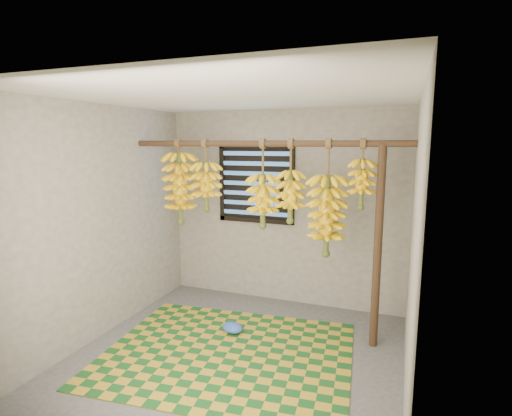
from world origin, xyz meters
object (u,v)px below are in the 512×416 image
at_px(banana_bunch_c, 263,201).
at_px(banana_bunch_d, 290,196).
at_px(support_post, 378,249).
at_px(woven_mat, 228,353).
at_px(banana_bunch_e, 327,216).
at_px(banana_bunch_f, 362,184).
at_px(plastic_bag, 232,328).
at_px(banana_bunch_a, 206,186).
at_px(banana_bunch_b, 180,188).

xyz_separation_m(banana_bunch_c, banana_bunch_d, (0.30, -0.00, 0.06)).
distance_m(support_post, woven_mat, 1.76).
relative_size(woven_mat, banana_bunch_e, 1.98).
height_order(banana_bunch_d, banana_bunch_e, same).
xyz_separation_m(banana_bunch_d, banana_bunch_f, (0.70, 0.00, 0.16)).
height_order(support_post, banana_bunch_c, banana_bunch_c).
relative_size(plastic_bag, banana_bunch_c, 0.26).
relative_size(banana_bunch_e, banana_bunch_f, 1.73).
bearing_deg(banana_bunch_d, banana_bunch_a, 180.00).
bearing_deg(banana_bunch_f, banana_bunch_e, 180.00).
height_order(banana_bunch_b, banana_bunch_c, same).
bearing_deg(banana_bunch_a, banana_bunch_c, 0.00).
bearing_deg(banana_bunch_d, banana_bunch_e, 0.00).
distance_m(banana_bunch_e, banana_bunch_f, 0.47).
bearing_deg(banana_bunch_e, woven_mat, -139.95).
bearing_deg(banana_bunch_c, support_post, -0.00).
bearing_deg(banana_bunch_b, support_post, 0.00).
xyz_separation_m(plastic_bag, banana_bunch_a, (-0.42, 0.27, 1.47)).
bearing_deg(banana_bunch_b, woven_mat, -37.06).
bearing_deg(banana_bunch_a, banana_bunch_e, 0.00).
bearing_deg(banana_bunch_b, banana_bunch_d, -0.00).
bearing_deg(banana_bunch_d, banana_bunch_c, 180.00).
bearing_deg(support_post, banana_bunch_d, -180.00).
relative_size(support_post, banana_bunch_e, 1.71).
relative_size(banana_bunch_a, banana_bunch_e, 0.67).
bearing_deg(banana_bunch_f, banana_bunch_a, 180.00).
relative_size(woven_mat, banana_bunch_a, 2.95).
bearing_deg(woven_mat, banana_bunch_b, 142.94).
height_order(support_post, banana_bunch_f, banana_bunch_f).
xyz_separation_m(plastic_bag, banana_bunch_e, (0.92, 0.27, 1.23)).
height_order(banana_bunch_c, banana_bunch_e, same).
height_order(banana_bunch_c, banana_bunch_d, same).
distance_m(woven_mat, banana_bunch_b, 1.86).
relative_size(plastic_bag, banana_bunch_f, 0.36).
bearing_deg(woven_mat, banana_bunch_d, 58.10).
distance_m(plastic_bag, banana_bunch_f, 2.02).
bearing_deg(banana_bunch_a, support_post, 0.00).
bearing_deg(banana_bunch_f, banana_bunch_b, 180.00).
height_order(plastic_bag, banana_bunch_d, banana_bunch_d).
height_order(banana_bunch_a, banana_bunch_e, same).
bearing_deg(support_post, banana_bunch_e, 180.00).
distance_m(woven_mat, banana_bunch_c, 1.55).
relative_size(plastic_bag, banana_bunch_b, 0.25).
bearing_deg(support_post, banana_bunch_b, 180.00).
bearing_deg(banana_bunch_f, support_post, 0.00).
xyz_separation_m(banana_bunch_b, banana_bunch_e, (1.68, 0.00, -0.21)).
bearing_deg(woven_mat, plastic_bag, 107.84).
xyz_separation_m(banana_bunch_c, banana_bunch_f, (1.00, -0.00, 0.22)).
distance_m(support_post, plastic_bag, 1.73).
height_order(plastic_bag, banana_bunch_f, banana_bunch_f).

